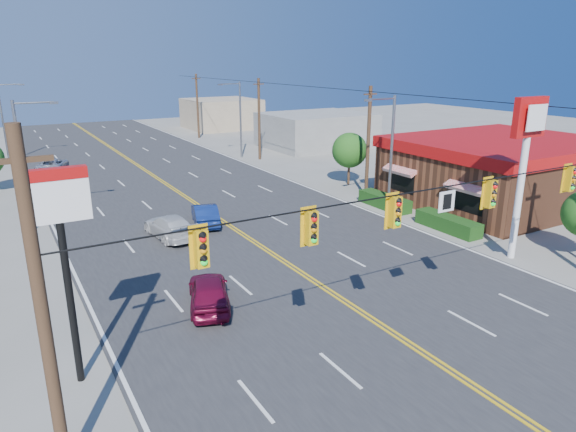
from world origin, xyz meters
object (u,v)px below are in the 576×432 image
pizza_hut_sign (61,233)px  car_magenta (209,293)px  kfc (500,170)px  car_silver (53,166)px  kfc_pylon (526,146)px  car_white (170,227)px  signal_span (418,222)px  car_blue (205,215)px

pizza_hut_sign → car_magenta: (5.67, 2.68, -4.48)m
kfc → car_silver: 39.29m
car_silver → pizza_hut_sign: bearing=104.3°
kfc → pizza_hut_sign: bearing=-165.5°
pizza_hut_sign → kfc_pylon: bearing=0.0°
kfc → kfc_pylon: bearing=-138.0°
car_white → car_silver: (-3.74, 23.63, -0.03)m
kfc → car_silver: bearing=134.6°
car_magenta → pizza_hut_sign: bearing=44.2°
kfc → car_white: 24.29m
signal_span → car_silver: size_ratio=5.17×
pizza_hut_sign → car_white: pizza_hut_sign is taller
pizza_hut_sign → car_magenta: bearing=25.3°
kfc → car_magenta: (-25.23, -5.32, -1.68)m
car_magenta → car_silver: bearing=-67.0°
kfc → car_white: bearing=169.8°
pizza_hut_sign → car_blue: (9.78, 13.57, -4.50)m
car_blue → car_silver: bearing=-59.0°
pizza_hut_sign → kfc: bearing=14.5°
pizza_hut_sign → car_white: 14.87m
kfc → kfc_pylon: (-8.90, -8.00, 3.66)m
pizza_hut_sign → car_blue: 17.33m
car_blue → car_white: (-2.73, -1.28, -0.00)m
signal_span → pizza_hut_sign: bearing=159.8°
signal_span → car_blue: bearing=93.6°
kfc → car_blue: size_ratio=3.92×
signal_span → car_silver: 40.86m
pizza_hut_sign → car_silver: size_ratio=1.45×
pizza_hut_sign → car_blue: bearing=54.2°
car_magenta → car_blue: bearing=-91.8°
car_blue → car_silver: (-6.47, 22.35, -0.03)m
signal_span → kfc: (20.02, 12.00, -2.51)m
kfc → car_blue: kfc is taller
kfc_pylon → pizza_hut_sign: 22.02m
signal_span → car_white: 17.26m
kfc_pylon → car_blue: size_ratio=2.05×
signal_span → kfc_pylon: 11.87m
car_white → car_silver: 23.93m
kfc_pylon → car_white: 20.08m
car_magenta → car_silver: 33.33m
kfc_pylon → car_blue: kfc_pylon is taller
pizza_hut_sign → car_blue: size_ratio=1.65×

